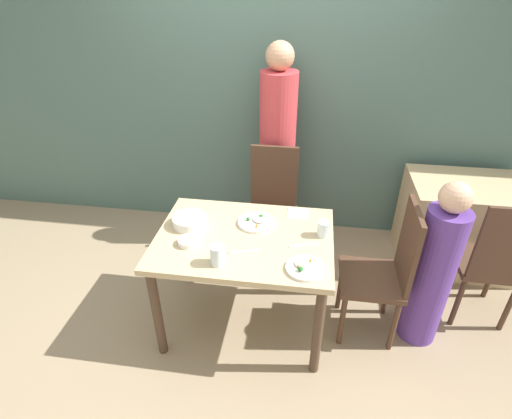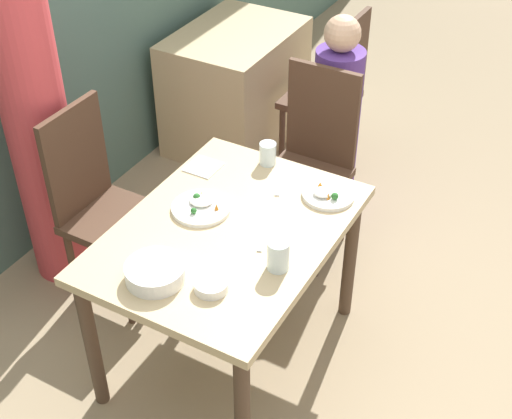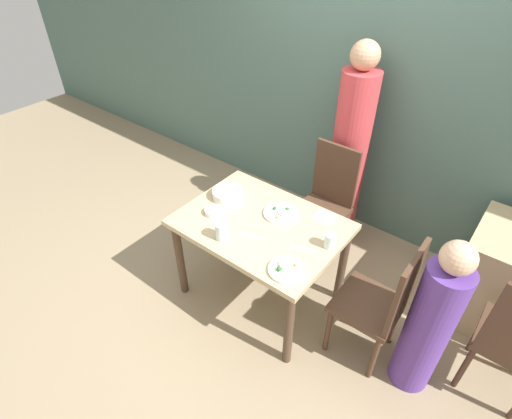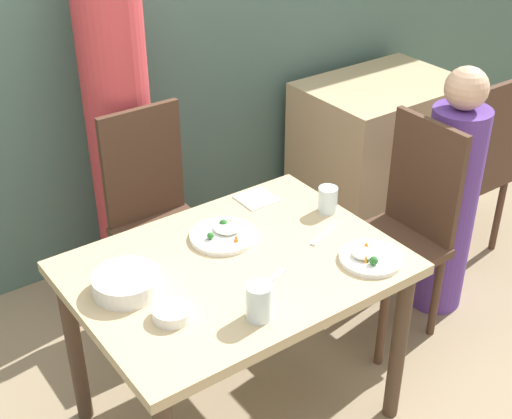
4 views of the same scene
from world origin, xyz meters
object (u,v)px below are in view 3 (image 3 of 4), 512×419
Objects in this scene: chair_child_spot at (381,302)px; person_child at (429,324)px; bowl_curry at (227,194)px; chair_adult_spot at (326,200)px; plate_rice_adult at (282,213)px; glass_water_tall at (330,241)px; person_adult at (349,155)px.

person_child is at bearing 90.00° from chair_child_spot.
person_child is 5.32× the size of bowl_curry.
chair_child_spot is at bearing -1.24° from bowl_curry.
chair_adult_spot reaches higher than plate_rice_adult.
plate_rice_adult is at bearing 174.49° from person_child.
glass_water_tall is at bearing -94.08° from chair_child_spot.
glass_water_tall is (0.43, -0.08, 0.04)m from plate_rice_adult.
chair_child_spot is 4.05× the size of plate_rice_adult.
person_adult is 1.10m from bowl_curry.
plate_rice_adult is (-0.04, -0.60, 0.22)m from chair_adult_spot.
bowl_curry is at bearing -125.00° from chair_adult_spot.
chair_adult_spot is at bearing 147.26° from person_child.
chair_child_spot is 1.30m from bowl_curry.
chair_child_spot is (0.81, -0.70, 0.00)m from chair_adult_spot.
chair_child_spot is at bearing -7.39° from plate_rice_adult.
glass_water_tall is (0.39, -0.68, 0.26)m from chair_adult_spot.
chair_adult_spot is 4.47× the size of bowl_curry.
bowl_curry is at bearing 178.99° from person_child.
person_adult is at bearing 90.00° from chair_adult_spot.
glass_water_tall reaches higher than bowl_curry.
chair_child_spot reaches higher than bowl_curry.
plate_rice_adult is (0.44, 0.08, -0.02)m from bowl_curry.
person_child reaches higher than plate_rice_adult.
person_adult is at bearing 87.54° from plate_rice_adult.
glass_water_tall is (-0.41, 0.03, 0.26)m from chair_child_spot.
plate_rice_adult is at bearing 169.48° from glass_water_tall.
bowl_curry is at bearing -179.88° from glass_water_tall.
person_child is at bearing -32.74° from chair_adult_spot.
chair_child_spot is 0.84× the size of person_child.
glass_water_tall is at bearing 0.12° from bowl_curry.
bowl_curry is (-0.47, -0.68, 0.24)m from chair_adult_spot.
person_adult reaches higher than person_child.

